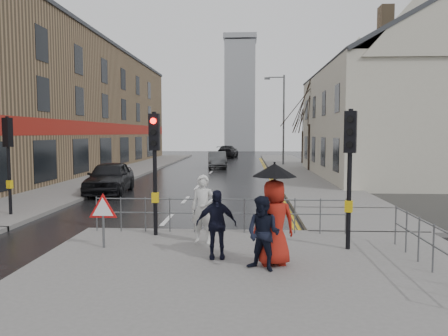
# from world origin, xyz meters

# --- Properties ---
(ground) EXTENTS (120.00, 120.00, 0.00)m
(ground) POSITION_xyz_m (0.00, 0.00, 0.00)
(ground) COLOR black
(ground) RESTS_ON ground
(near_pavement) EXTENTS (10.00, 9.00, 0.14)m
(near_pavement) POSITION_xyz_m (3.00, -3.50, 0.07)
(near_pavement) COLOR #605E5B
(near_pavement) RESTS_ON ground
(left_pavement) EXTENTS (4.00, 44.00, 0.14)m
(left_pavement) POSITION_xyz_m (-6.50, 23.00, 0.07)
(left_pavement) COLOR #605E5B
(left_pavement) RESTS_ON ground
(right_pavement) EXTENTS (4.00, 40.00, 0.14)m
(right_pavement) POSITION_xyz_m (6.50, 25.00, 0.07)
(right_pavement) COLOR #605E5B
(right_pavement) RESTS_ON ground
(pavement_bridge_right) EXTENTS (4.00, 4.20, 0.14)m
(pavement_bridge_right) POSITION_xyz_m (6.50, 3.00, 0.07)
(pavement_bridge_right) COLOR #605E5B
(pavement_bridge_right) RESTS_ON ground
(building_left_terrace) EXTENTS (8.00, 42.00, 10.00)m
(building_left_terrace) POSITION_xyz_m (-12.00, 22.00, 5.00)
(building_left_terrace) COLOR #7A6446
(building_left_terrace) RESTS_ON ground
(building_right_cream) EXTENTS (9.00, 16.40, 10.10)m
(building_right_cream) POSITION_xyz_m (12.00, 18.00, 4.78)
(building_right_cream) COLOR beige
(building_right_cream) RESTS_ON ground
(church_tower) EXTENTS (5.00, 5.00, 18.00)m
(church_tower) POSITION_xyz_m (1.50, 62.00, 9.00)
(church_tower) COLOR gray
(church_tower) RESTS_ON ground
(traffic_signal_near_left) EXTENTS (0.28, 0.27, 3.40)m
(traffic_signal_near_left) POSITION_xyz_m (0.20, 0.20, 2.46)
(traffic_signal_near_left) COLOR black
(traffic_signal_near_left) RESTS_ON near_pavement
(traffic_signal_near_right) EXTENTS (0.34, 0.33, 3.40)m
(traffic_signal_near_right) POSITION_xyz_m (5.20, -1.00, 2.46)
(traffic_signal_near_right) COLOR black
(traffic_signal_near_right) RESTS_ON near_pavement
(traffic_signal_far_left) EXTENTS (0.34, 0.33, 3.40)m
(traffic_signal_far_left) POSITION_xyz_m (-5.50, 3.00, 2.46)
(traffic_signal_far_left) COLOR black
(traffic_signal_far_left) RESTS_ON left_pavement
(guard_railing_front) EXTENTS (7.14, 0.04, 1.00)m
(guard_railing_front) POSITION_xyz_m (1.95, 0.60, 0.86)
(guard_railing_front) COLOR #595B5E
(guard_railing_front) RESTS_ON near_pavement
(guard_railing_side) EXTENTS (0.04, 4.54, 1.00)m
(guard_railing_side) POSITION_xyz_m (6.50, -2.75, 0.84)
(guard_railing_side) COLOR #595B5E
(guard_railing_side) RESTS_ON near_pavement
(warning_sign) EXTENTS (0.80, 0.07, 1.35)m
(warning_sign) POSITION_xyz_m (-0.80, -1.21, 1.04)
(warning_sign) COLOR #595B5E
(warning_sign) RESTS_ON near_pavement
(street_lamp) EXTENTS (1.83, 0.25, 8.00)m
(street_lamp) POSITION_xyz_m (5.82, 28.00, 4.71)
(street_lamp) COLOR #595B5E
(street_lamp) RESTS_ON right_pavement
(tree_near) EXTENTS (2.40, 2.40, 6.58)m
(tree_near) POSITION_xyz_m (7.50, 22.00, 5.14)
(tree_near) COLOR black
(tree_near) RESTS_ON right_pavement
(tree_far) EXTENTS (2.40, 2.40, 5.64)m
(tree_far) POSITION_xyz_m (8.00, 30.00, 4.42)
(tree_far) COLOR black
(tree_far) RESTS_ON right_pavement
(pedestrian_a) EXTENTS (0.71, 0.55, 1.76)m
(pedestrian_a) POSITION_xyz_m (1.61, -0.60, 1.02)
(pedestrian_a) COLOR beige
(pedestrian_a) RESTS_ON near_pavement
(pedestrian_b) EXTENTS (0.93, 0.87, 1.54)m
(pedestrian_b) POSITION_xyz_m (3.07, -2.78, 0.91)
(pedestrian_b) COLOR black
(pedestrian_b) RESTS_ON near_pavement
(pedestrian_with_umbrella) EXTENTS (1.01, 0.96, 2.19)m
(pedestrian_with_umbrella) POSITION_xyz_m (3.31, -2.41, 1.30)
(pedestrian_with_umbrella) COLOR maroon
(pedestrian_with_umbrella) RESTS_ON near_pavement
(pedestrian_d) EXTENTS (0.95, 0.47, 1.56)m
(pedestrian_d) POSITION_xyz_m (2.04, -1.95, 0.92)
(pedestrian_d) COLOR black
(pedestrian_d) RESTS_ON near_pavement
(car_parked) EXTENTS (2.29, 4.80, 1.59)m
(car_parked) POSITION_xyz_m (-4.00, 9.34, 0.79)
(car_parked) COLOR black
(car_parked) RESTS_ON ground
(car_mid) EXTENTS (1.93, 4.39, 1.40)m
(car_mid) POSITION_xyz_m (0.18, 25.37, 0.70)
(car_mid) COLOR #414345
(car_mid) RESTS_ON ground
(car_far) EXTENTS (2.62, 5.30, 1.48)m
(car_far) POSITION_xyz_m (0.38, 40.91, 0.74)
(car_far) COLOR black
(car_far) RESTS_ON ground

